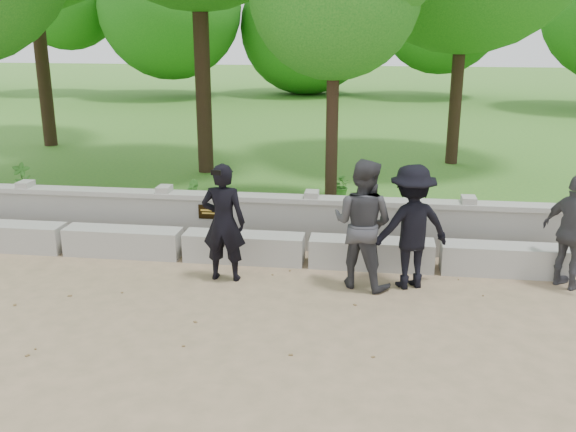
% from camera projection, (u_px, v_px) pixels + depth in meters
% --- Properties ---
extents(ground, '(80.00, 80.00, 0.00)m').
position_uv_depth(ground, '(142.00, 307.00, 8.54)').
color(ground, tan).
rests_on(ground, ground).
extents(lawn, '(40.00, 22.00, 0.25)m').
position_uv_depth(lawn, '(287.00, 130.00, 21.78)').
color(lawn, '#387329').
rests_on(lawn, ground).
extents(concrete_bench, '(11.90, 0.45, 0.45)m').
position_uv_depth(concrete_bench, '(183.00, 245.00, 10.28)').
color(concrete_bench, '#A5A39C').
rests_on(concrete_bench, ground).
extents(parapet_wall, '(12.50, 0.35, 0.90)m').
position_uv_depth(parapet_wall, '(194.00, 218.00, 10.87)').
color(parapet_wall, '#9B9992').
rests_on(parapet_wall, ground).
extents(man_main, '(0.64, 0.57, 1.75)m').
position_uv_depth(man_main, '(224.00, 222.00, 9.25)').
color(man_main, black).
rests_on(man_main, ground).
extents(visitor_left, '(1.11, 1.00, 1.86)m').
position_uv_depth(visitor_left, '(363.00, 224.00, 9.00)').
color(visitor_left, '#37373B').
rests_on(visitor_left, ground).
extents(visitor_mid, '(1.32, 1.06, 1.78)m').
position_uv_depth(visitor_mid, '(411.00, 227.00, 8.99)').
color(visitor_mid, black).
rests_on(visitor_mid, ground).
extents(visitor_right, '(0.93, 1.00, 1.65)m').
position_uv_depth(visitor_right, '(574.00, 232.00, 8.97)').
color(visitor_right, '#404045').
rests_on(visitor_right, ground).
extents(shrub_a, '(0.40, 0.33, 0.66)m').
position_uv_depth(shrub_a, '(22.00, 179.00, 13.09)').
color(shrub_a, '#3F852D').
rests_on(shrub_a, lawn).
extents(shrub_b, '(0.35, 0.38, 0.56)m').
position_uv_depth(shrub_b, '(192.00, 195.00, 12.06)').
color(shrub_b, '#3F852D').
rests_on(shrub_b, lawn).
extents(shrub_c, '(0.68, 0.67, 0.57)m').
position_uv_depth(shrub_c, '(339.00, 186.00, 12.72)').
color(shrub_c, '#3F852D').
rests_on(shrub_c, lawn).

